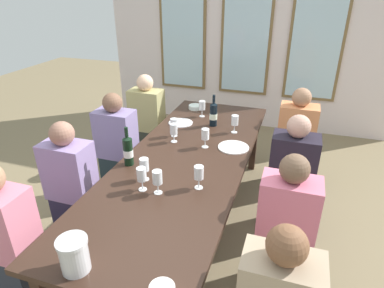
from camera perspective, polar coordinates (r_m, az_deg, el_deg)
The scene contains 25 objects.
ground_plane at distance 3.16m, azimuth -1.04°, elevation -14.35°, with size 12.00×12.00×0.00m, color #7E6D4E.
back_wall_with_windows at distance 5.03m, azimuth 9.40°, elevation 19.05°, with size 4.19×0.10×2.90m.
dining_table at distance 2.77m, azimuth -1.16°, elevation -3.63°, with size 0.99×2.78×0.74m.
white_plate_0 at distance 2.93m, azimuth 7.13°, elevation -0.56°, with size 0.27×0.27×0.01m, color white.
white_plate_1 at distance 3.41m, azimuth -1.96°, elevation 3.65°, with size 0.25×0.25×0.01m, color white.
metal_pitcher at distance 1.83m, azimuth -19.57°, elevation -17.47°, with size 0.16×0.16×0.19m.
wine_bottle_0 at distance 2.65m, azimuth -10.91°, elevation -1.09°, with size 0.08×0.08×0.32m.
wine_bottle_1 at distance 3.32m, azimuth 3.69°, elevation 5.15°, with size 0.08×0.08×0.32m.
tasting_bowl_1 at distance 3.80m, azimuth 0.55°, elevation 6.36°, with size 0.15×0.15×0.04m, color white.
wine_glass_0 at distance 2.31m, azimuth 1.18°, elevation -5.11°, with size 0.07×0.07×0.17m.
wine_glass_1 at distance 2.98m, azimuth -3.16°, elevation 2.43°, with size 0.07×0.07×0.17m.
wine_glass_2 at distance 2.27m, azimuth -5.96°, elevation -5.89°, with size 0.07×0.07×0.17m.
wine_glass_3 at distance 2.43m, azimuth -8.20°, elevation -3.71°, with size 0.07×0.07×0.17m.
wine_glass_4 at distance 3.19m, azimuth 7.36°, elevation 3.91°, with size 0.07×0.07×0.17m.
wine_glass_5 at distance 3.55m, azimuth 1.74°, elevation 6.58°, with size 0.07×0.07×0.17m.
wine_glass_6 at distance 2.87m, azimuth 2.29°, elevation 1.55°, with size 0.07×0.07×0.17m.
wine_glass_7 at distance 2.32m, azimuth -8.63°, elevation -5.32°, with size 0.07×0.07×0.17m.
wine_glass_8 at distance 3.09m, azimuth -3.11°, elevation 3.44°, with size 0.07×0.07×0.17m.
seated_person_0 at distance 2.93m, azimuth -19.86°, elevation -7.05°, with size 0.38×0.24×1.11m.
seated_person_1 at distance 2.43m, azimuth 15.63°, elevation -14.11°, with size 0.38×0.24×1.11m.
seated_person_2 at distance 2.55m, azimuth -28.99°, elevation -14.60°, with size 0.38×0.24×1.11m.
seated_person_4 at distance 3.45m, azimuth -12.66°, elevation -0.77°, with size 0.38×0.24×1.11m.
seated_person_5 at distance 3.00m, azimuth 16.57°, elevation -5.71°, with size 0.38×0.24×1.11m.
seated_person_6 at distance 4.02m, azimuth -7.64°, elevation 3.64°, with size 0.38×0.24×1.11m.
seated_person_7 at distance 3.67m, azimuth 17.24°, elevation 0.39°, with size 0.38×0.24×1.11m.
Camera 1 is at (0.80, -2.26, 2.06)m, focal length 31.10 mm.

